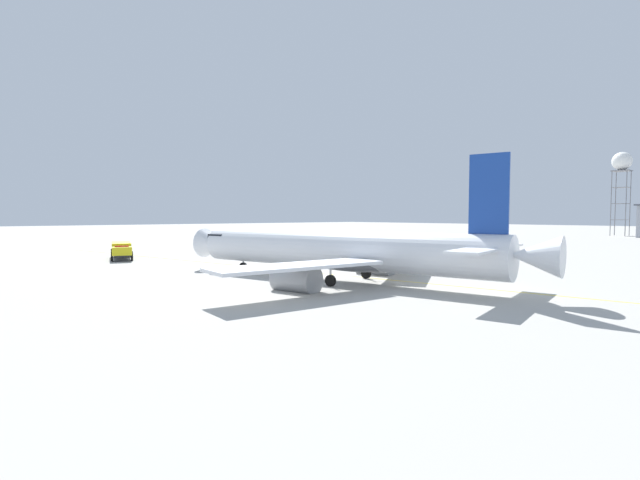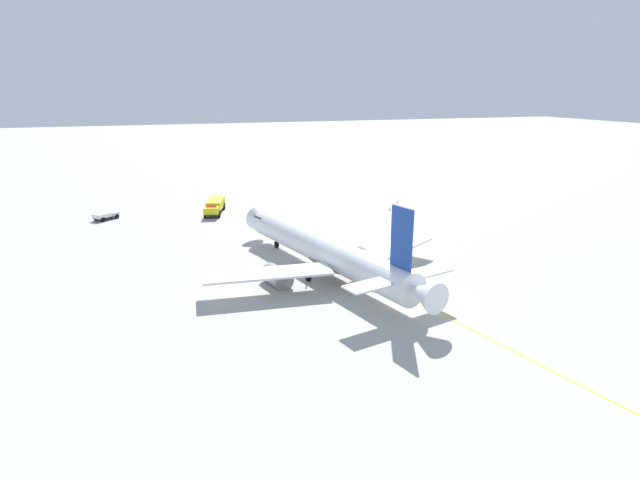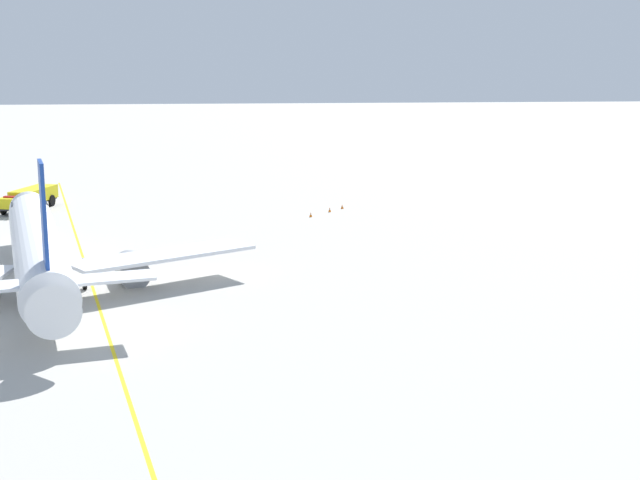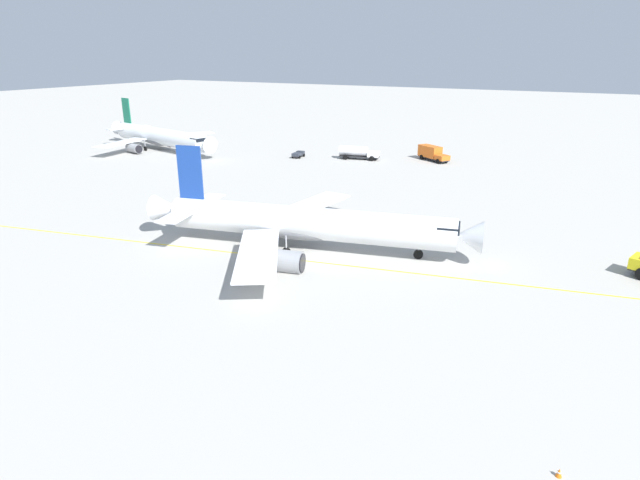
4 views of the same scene
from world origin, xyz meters
The scene contains 7 objects.
ground_plane centered at (0.00, 0.00, 0.00)m, with size 600.00×600.00×0.00m, color #ADAAA3.
airliner_main centered at (-3.02, -3.34, 2.98)m, with size 33.57×40.36×11.93m.
fire_tender_truck centered at (-11.71, 36.27, 1.53)m, with size 5.48×10.49×2.50m.
taxiway_centreline centered at (1.22, -4.12, 0.00)m, with size 27.66×129.96×0.01m.
safety_cone_near centered at (21.61, 27.56, 0.28)m, with size 0.36×0.36×0.55m.
safety_cone_mid centered at (24.20, 30.75, 0.28)m, with size 0.36×0.36×0.55m.
safety_cone_far centered at (26.00, 32.96, 0.28)m, with size 0.36×0.36×0.55m.
Camera 3 is at (11.54, -74.63, 17.92)m, focal length 50.62 mm.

